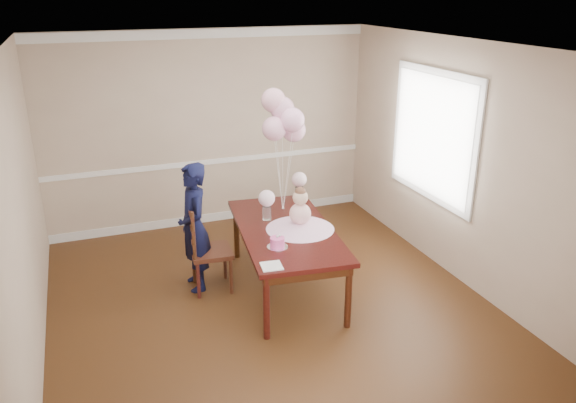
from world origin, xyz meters
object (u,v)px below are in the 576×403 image
(dining_table_top, at_px, (286,230))
(birthday_cake, at_px, (277,242))
(dining_chair_seat, at_px, (211,252))
(woman, at_px, (194,227))

(dining_table_top, xyz_separation_m, birthday_cake, (-0.25, -0.42, 0.08))
(dining_chair_seat, height_order, woman, woman)
(dining_chair_seat, bearing_deg, dining_table_top, -16.63)
(dining_table_top, height_order, dining_chair_seat, dining_table_top)
(dining_table_top, height_order, birthday_cake, birthday_cake)
(birthday_cake, xyz_separation_m, dining_chair_seat, (-0.53, 0.71, -0.34))
(dining_chair_seat, distance_m, woman, 0.33)
(dining_table_top, distance_m, woman, 1.01)
(dining_table_top, relative_size, dining_chair_seat, 4.47)
(birthday_cake, height_order, dining_chair_seat, birthday_cake)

